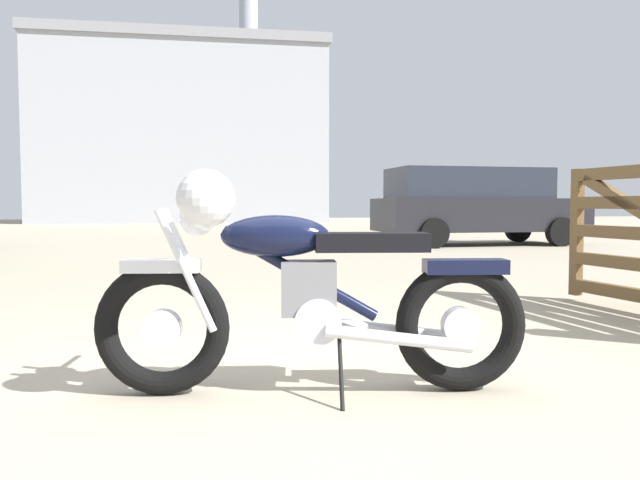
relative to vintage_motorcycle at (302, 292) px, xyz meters
name	(u,v)px	position (x,y,z in m)	size (l,w,h in m)	color
ground_plane	(294,373)	(0.04, 0.37, -0.49)	(80.00, 80.00, 0.00)	tan
vintage_motorcycle	(302,292)	(0.00, 0.00, 0.00)	(2.06, 0.73, 1.07)	black
pale_sedan_back	(475,204)	(6.30, 10.06, 0.45)	(4.74, 2.06, 1.74)	black
industrial_building	(186,137)	(0.79, 35.04, 4.43)	(16.17, 13.51, 18.33)	#9EA0A8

